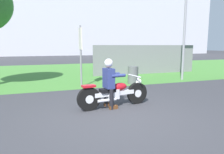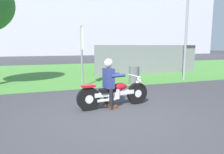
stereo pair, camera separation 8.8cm
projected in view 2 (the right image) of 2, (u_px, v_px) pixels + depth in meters
name	position (u px, v px, depth m)	size (l,w,h in m)	color
ground	(116.00, 118.00, 5.06)	(120.00, 120.00, 0.00)	#38383D
grass_verge	(68.00, 72.00, 14.11)	(60.00, 12.00, 0.01)	#478438
stadium_facade	(79.00, 17.00, 40.60)	(58.48, 8.00, 14.85)	silver
motorcycle_lead	(114.00, 93.00, 5.94)	(2.21, 0.66, 0.88)	black
rider_lead	(109.00, 79.00, 5.81)	(0.59, 0.50, 1.41)	black
streetlight_pole	(189.00, 16.00, 10.32)	(0.96, 0.20, 5.13)	gray
trash_can	(134.00, 75.00, 9.58)	(0.48, 0.48, 0.82)	#595E5B
sign_banner	(82.00, 47.00, 8.68)	(0.08, 0.60, 2.60)	gray
fence_segment	(149.00, 60.00, 12.94)	(7.00, 0.06, 1.80)	slate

